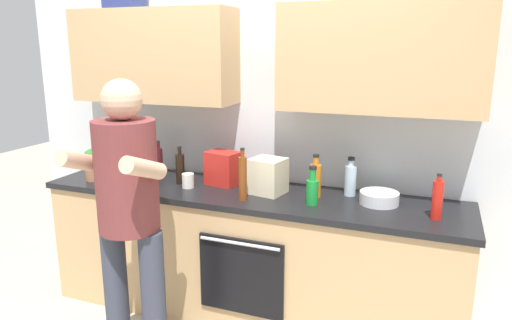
% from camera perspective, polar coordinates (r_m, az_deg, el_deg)
% --- Properties ---
extents(ground_plane, '(12.00, 12.00, 0.00)m').
position_cam_1_polar(ground_plane, '(3.53, -1.01, -17.95)').
color(ground_plane, '#B2A893').
extents(back_wall_unit, '(4.00, 0.38, 2.50)m').
position_cam_1_polar(back_wall_unit, '(3.28, 0.58, 7.59)').
color(back_wall_unit, silver).
rests_on(back_wall_unit, ground).
extents(counter, '(2.84, 0.67, 0.90)m').
position_cam_1_polar(counter, '(3.31, -1.04, -11.29)').
color(counter, tan).
rests_on(counter, ground).
extents(person_standing, '(0.49, 0.45, 1.68)m').
position_cam_1_polar(person_standing, '(2.73, -15.19, -5.15)').
color(person_standing, '#383D4C').
rests_on(person_standing, ground).
extents(bottle_vinegar, '(0.05, 0.05, 0.34)m').
position_cam_1_polar(bottle_vinegar, '(2.95, -1.62, -2.14)').
color(bottle_vinegar, brown).
rests_on(bottle_vinegar, counter).
extents(bottle_soda, '(0.07, 0.07, 0.24)m').
position_cam_1_polar(bottle_soda, '(2.90, 6.81, -3.52)').
color(bottle_soda, '#198C33').
rests_on(bottle_soda, counter).
extents(bottle_oil, '(0.06, 0.06, 0.26)m').
position_cam_1_polar(bottle_oil, '(3.82, -15.99, 0.44)').
color(bottle_oil, olive).
rests_on(bottle_oil, counter).
extents(bottle_water, '(0.08, 0.08, 0.25)m').
position_cam_1_polar(bottle_water, '(3.11, 11.32, -2.27)').
color(bottle_water, silver).
rests_on(bottle_water, counter).
extents(bottle_hotsauce, '(0.06, 0.06, 0.26)m').
position_cam_1_polar(bottle_hotsauce, '(2.82, 21.03, -4.47)').
color(bottle_hotsauce, red).
rests_on(bottle_hotsauce, counter).
extents(bottle_juice, '(0.07, 0.07, 0.28)m').
position_cam_1_polar(bottle_juice, '(3.05, 7.19, -2.31)').
color(bottle_juice, orange).
rests_on(bottle_juice, counter).
extents(bottle_soy, '(0.06, 0.06, 0.27)m').
position_cam_1_polar(bottle_soy, '(3.36, -9.13, -0.97)').
color(bottle_soy, black).
rests_on(bottle_soy, counter).
extents(bottle_wine, '(0.06, 0.06, 0.27)m').
position_cam_1_polar(bottle_wine, '(3.56, -11.65, -0.18)').
color(bottle_wine, '#471419').
rests_on(bottle_wine, counter).
extents(cup_coffee, '(0.08, 0.08, 0.10)m').
position_cam_1_polar(cup_coffee, '(3.26, -8.19, -2.48)').
color(cup_coffee, white).
rests_on(cup_coffee, counter).
extents(mixing_bowl, '(0.24, 0.24, 0.07)m').
position_cam_1_polar(mixing_bowl, '(3.01, 14.64, -4.44)').
color(mixing_bowl, silver).
rests_on(mixing_bowl, counter).
extents(knife_block, '(0.10, 0.14, 0.32)m').
position_cam_1_polar(knife_block, '(3.48, -15.08, -0.44)').
color(knife_block, brown).
rests_on(knife_block, counter).
extents(potted_herb, '(0.15, 0.15, 0.23)m').
position_cam_1_polar(potted_herb, '(3.60, -19.00, -0.38)').
color(potted_herb, '#9E6647').
rests_on(potted_herb, counter).
extents(grocery_bag_crisps, '(0.25, 0.21, 0.23)m').
position_cam_1_polar(grocery_bag_crisps, '(3.30, -3.98, -0.98)').
color(grocery_bag_crisps, red).
rests_on(grocery_bag_crisps, counter).
extents(grocery_bag_rice, '(0.24, 0.23, 0.23)m').
position_cam_1_polar(grocery_bag_rice, '(3.10, 1.44, -1.93)').
color(grocery_bag_rice, beige).
rests_on(grocery_bag_rice, counter).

